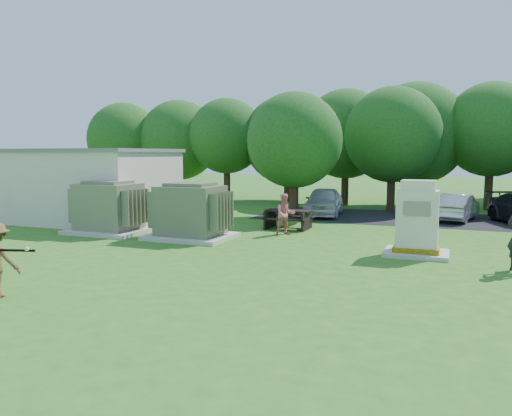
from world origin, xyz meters
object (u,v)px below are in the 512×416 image
at_px(person_at_picnic, 285,214).
at_px(car_white, 324,201).
at_px(picnic_table, 288,217).
at_px(car_silver_a, 457,207).
at_px(transformer_left, 109,208).
at_px(generator_cabinet, 417,223).
at_px(transformer_right, 191,212).

relative_size(person_at_picnic, car_white, 0.38).
height_order(picnic_table, car_silver_a, car_silver_a).
bearing_deg(transformer_left, picnic_table, 29.65).
height_order(transformer_left, car_silver_a, transformer_left).
distance_m(transformer_left, generator_cabinet, 11.71).
distance_m(person_at_picnic, car_silver_a, 9.31).
distance_m(transformer_left, transformer_right, 3.70).
bearing_deg(transformer_left, car_silver_a, 35.01).
xyz_separation_m(transformer_left, person_at_picnic, (6.68, 2.10, -0.17)).
height_order(transformer_right, picnic_table, transformer_right).
height_order(transformer_left, generator_cabinet, generator_cabinet).
height_order(transformer_right, car_silver_a, transformer_right).
xyz_separation_m(transformer_right, generator_cabinet, (8.01, -0.15, 0.05)).
bearing_deg(picnic_table, transformer_left, -150.35).
bearing_deg(person_at_picnic, transformer_left, 162.51).
xyz_separation_m(transformer_left, car_white, (6.58, 8.61, -0.25)).
distance_m(generator_cabinet, picnic_table, 6.59).
relative_size(transformer_left, car_white, 0.71).
relative_size(transformer_right, car_silver_a, 0.78).
height_order(transformer_left, picnic_table, transformer_left).
bearing_deg(transformer_right, car_white, 71.50).
height_order(transformer_left, person_at_picnic, transformer_left).
distance_m(picnic_table, person_at_picnic, 1.57).
bearing_deg(picnic_table, transformer_right, -126.06).
distance_m(generator_cabinet, car_white, 10.16).
distance_m(transformer_right, picnic_table, 4.47).
bearing_deg(car_white, generator_cabinet, -66.79).
distance_m(transformer_left, person_at_picnic, 7.01).
xyz_separation_m(person_at_picnic, car_white, (-0.10, 6.51, -0.08)).
distance_m(person_at_picnic, car_white, 6.51).
distance_m(transformer_right, person_at_picnic, 3.65).
height_order(picnic_table, car_white, car_white).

